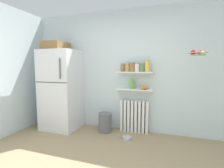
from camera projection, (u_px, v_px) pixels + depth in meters
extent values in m
plane|color=#9E8460|center=(101.00, 168.00, 2.26)|extent=(7.04, 7.04, 0.00)
cube|color=silver|center=(128.00, 71.00, 3.59)|extent=(7.04, 0.10, 2.60)
cube|color=silver|center=(62.00, 90.00, 3.70)|extent=(0.77, 0.71, 1.75)
cube|color=#262628|center=(50.00, 82.00, 3.34)|extent=(0.76, 0.01, 0.01)
cylinder|color=#4C4C51|center=(60.00, 69.00, 3.22)|extent=(0.02, 0.02, 0.40)
cube|color=olive|center=(56.00, 46.00, 3.64)|extent=(0.46, 0.50, 0.18)
cube|color=white|center=(122.00, 115.00, 3.60)|extent=(0.05, 0.12, 0.68)
cube|color=white|center=(125.00, 115.00, 3.57)|extent=(0.05, 0.12, 0.68)
cube|color=white|center=(129.00, 116.00, 3.55)|extent=(0.05, 0.12, 0.68)
cube|color=white|center=(132.00, 116.00, 3.52)|extent=(0.05, 0.12, 0.68)
cube|color=white|center=(136.00, 116.00, 3.50)|extent=(0.05, 0.12, 0.68)
cube|color=white|center=(140.00, 117.00, 3.47)|extent=(0.05, 0.12, 0.68)
cube|color=white|center=(143.00, 117.00, 3.45)|extent=(0.05, 0.12, 0.68)
cube|color=white|center=(147.00, 117.00, 3.42)|extent=(0.05, 0.12, 0.68)
cube|color=white|center=(134.00, 89.00, 3.42)|extent=(0.75, 0.22, 0.02)
cube|color=white|center=(135.00, 72.00, 3.38)|extent=(0.75, 0.22, 0.02)
cylinder|color=olive|center=(123.00, 68.00, 3.45)|extent=(0.09, 0.09, 0.16)
cylinder|color=gray|center=(123.00, 64.00, 3.44)|extent=(0.08, 0.08, 0.02)
cylinder|color=tan|center=(127.00, 68.00, 3.42)|extent=(0.10, 0.10, 0.14)
cylinder|color=gray|center=(127.00, 64.00, 3.41)|extent=(0.09, 0.09, 0.02)
cylinder|color=olive|center=(132.00, 67.00, 3.39)|extent=(0.11, 0.11, 0.18)
cylinder|color=gray|center=(132.00, 62.00, 3.38)|extent=(0.10, 0.10, 0.02)
cylinder|color=silver|center=(137.00, 68.00, 3.35)|extent=(0.10, 0.10, 0.16)
cylinder|color=gray|center=(137.00, 63.00, 3.35)|extent=(0.09, 0.09, 0.02)
cylinder|color=#5B7F4C|center=(142.00, 68.00, 3.32)|extent=(0.09, 0.09, 0.16)
cylinder|color=gray|center=(142.00, 63.00, 3.31)|extent=(0.08, 0.08, 0.02)
cylinder|color=yellow|center=(147.00, 66.00, 3.29)|extent=(0.09, 0.09, 0.22)
cylinder|color=gray|center=(147.00, 60.00, 3.27)|extent=(0.09, 0.09, 0.02)
cylinder|color=#66A84C|center=(132.00, 84.00, 3.42)|extent=(0.10, 0.10, 0.21)
ellipsoid|color=orange|center=(144.00, 87.00, 3.35)|extent=(0.17, 0.17, 0.08)
cylinder|color=slate|center=(105.00, 122.00, 3.51)|extent=(0.28, 0.28, 0.41)
cylinder|color=#B7B7BC|center=(127.00, 138.00, 3.17)|extent=(0.18, 0.18, 0.05)
torus|color=#B2B2B7|center=(198.00, 53.00, 2.71)|extent=(0.30, 0.30, 0.01)
cylinder|color=#A8A8AD|center=(198.00, 55.00, 2.72)|extent=(0.24, 0.24, 0.01)
sphere|color=red|center=(200.00, 53.00, 2.70)|extent=(0.07, 0.07, 0.07)
sphere|color=red|center=(193.00, 53.00, 2.75)|extent=(0.08, 0.08, 0.08)
ellipsoid|color=yellow|center=(201.00, 53.00, 2.67)|extent=(0.16, 0.15, 0.07)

